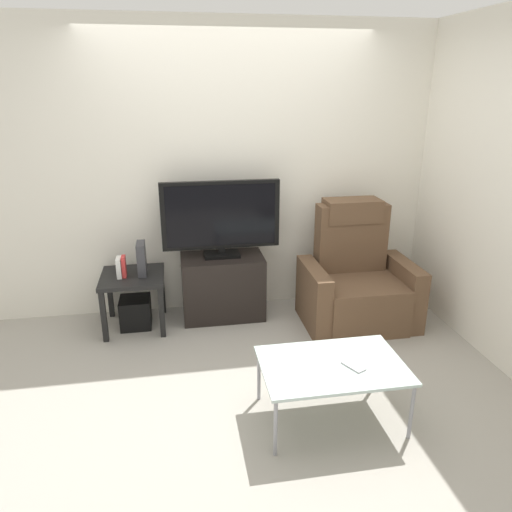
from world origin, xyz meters
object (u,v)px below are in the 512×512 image
Objects in this scene: game_console at (142,259)px; subwoofer_box at (136,312)px; book_leftmost at (119,267)px; coffee_table at (332,367)px; television at (221,217)px; recliner_armchair at (356,282)px; cell_phone at (353,366)px; tv_stand at (223,286)px; book_middle at (124,266)px; side_table at (133,283)px.

subwoofer_box is at bearing -173.66° from game_console.
coffee_table is at bearing -46.55° from book_leftmost.
television is 6.13× the size of book_leftmost.
recliner_armchair is 1.47m from cell_phone.
tv_stand is 4.06× the size of book_middle.
book_middle reaches higher than coffee_table.
subwoofer_box is 0.45m from book_middle.
television reaches higher than coffee_table.
cell_phone is at bearing -49.53° from game_console.
side_table is 3.60× the size of cell_phone.
subwoofer_box is 2.02m from coffee_table.
recliner_armchair is 1.20× the size of coffee_table.
television is 1.16× the size of coffee_table.
book_middle reaches higher than book_leftmost.
side_table is at bearing -173.66° from game_console.
side_table is at bearing 130.98° from coffee_table.
television is 1.35m from recliner_armchair.
cell_phone is at bearing -45.97° from book_middle.
book_middle is at bearing -161.54° from side_table.
coffee_table is at bearing -49.02° from side_table.
recliner_armchair is at bearing -13.44° from tv_stand.
subwoofer_box is at bearing 11.31° from book_leftmost.
cell_phone is at bearing -68.72° from tv_stand.
book_leftmost is 1.14× the size of cell_phone.
television reaches higher than side_table.
coffee_table is at bearing -106.34° from recliner_armchair.
subwoofer_box is at bearing -175.47° from recliner_armchair.
tv_stand is 1.22m from recliner_armchair.
television is 0.98m from book_leftmost.
game_console is at bearing 8.97° from book_leftmost.
side_table reaches higher than subwoofer_box.
side_table is 0.18m from book_middle.
television is 0.97× the size of recliner_armchair.
cell_phone is (1.49, -1.55, -0.18)m from book_middle.
television is at bearing 90.00° from tv_stand.
tv_stand is 2.61× the size of game_console.
subwoofer_box is at bearing 105.91° from cell_phone.
book_middle is (-0.06, -0.02, 0.45)m from subwoofer_box.
side_table is at bearing 11.31° from book_leftmost.
recliner_armchair reaches higher than book_leftmost.
television is 5.74× the size of book_middle.
recliner_armchair is 1.47m from coffee_table.
book_leftmost is (-2.08, 0.18, 0.20)m from recliner_armchair.
book_leftmost is 0.94× the size of book_middle.
tv_stand is 0.65m from television.
book_middle is at bearing -173.45° from tv_stand.
book_middle is 1.22× the size of cell_phone.
cell_phone is (0.64, -1.64, 0.11)m from tv_stand.
recliner_armchair is at bearing -5.08° from book_leftmost.
recliner_armchair reaches higher than side_table.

